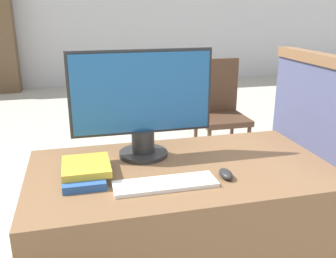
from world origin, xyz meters
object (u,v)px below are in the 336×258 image
at_px(monitor, 142,104).
at_px(book_stack, 85,171).
at_px(keyboard, 165,184).
at_px(mouse, 226,174).
at_px(far_chair, 219,107).

bearing_deg(monitor, book_stack, -146.75).
bearing_deg(keyboard, book_stack, 153.35).
distance_m(monitor, mouse, 0.50).
xyz_separation_m(mouse, far_chair, (0.71, 1.87, -0.23)).
height_order(monitor, book_stack, monitor).
height_order(monitor, mouse, monitor).
bearing_deg(mouse, book_stack, 165.92).
bearing_deg(monitor, mouse, -48.42).
bearing_deg(far_chair, keyboard, -128.84).
relative_size(monitor, far_chair, 0.69).
height_order(keyboard, far_chair, far_chair).
xyz_separation_m(keyboard, far_chair, (0.97, 1.88, -0.22)).
distance_m(monitor, keyboard, 0.42).
relative_size(keyboard, book_stack, 1.50).
bearing_deg(book_stack, mouse, -14.08).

